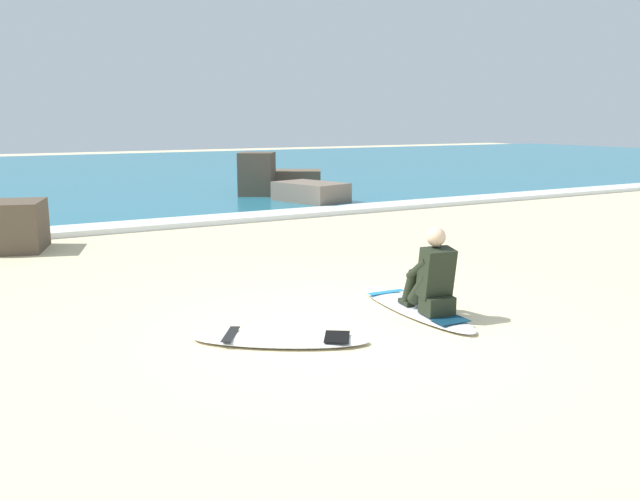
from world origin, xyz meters
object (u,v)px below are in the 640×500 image
at_px(surfer_seated, 432,279).
at_px(surfboard_spare_near, 280,339).
at_px(shoreline_rock, 13,226).
at_px(surfboard_main, 414,307).

distance_m(surfer_seated, surfboard_spare_near, 1.85).
bearing_deg(surfer_seated, shoreline_rock, 120.10).
height_order(surfboard_main, surfboard_spare_near, same).
height_order(surfboard_main, surfer_seated, surfer_seated).
distance_m(surfboard_main, surfboard_spare_near, 1.83).
distance_m(surfboard_main, shoreline_rock, 7.09).
distance_m(surfer_seated, shoreline_rock, 7.35).
relative_size(surfboard_main, surfer_seated, 2.27).
bearing_deg(surfboard_spare_near, shoreline_rock, 106.65).
bearing_deg(surfboard_main, surfer_seated, -91.12).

